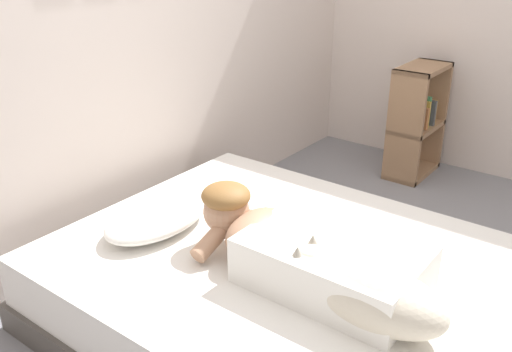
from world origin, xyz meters
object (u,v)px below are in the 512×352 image
cell_phone (404,255)px  bookshelf (417,120)px  bed (300,298)px  person_lying (301,249)px  pillow (157,217)px  dog (368,293)px  coffee_cup (255,212)px

cell_phone → bookshelf: bookshelf is taller
bed → person_lying: size_ratio=2.20×
pillow → dog: dog is taller
bed → pillow: pillow is taller
bed → coffee_cup: bearing=65.6°
bed → person_lying: person_lying is taller
person_lying → cell_phone: bearing=-37.9°
pillow → coffee_cup: pillow is taller
coffee_cup → cell_phone: size_ratio=0.89×
bed → person_lying: 0.30m
coffee_cup → cell_phone: 0.67m
bed → cell_phone: size_ratio=14.47×
bed → bookshelf: (1.87, 0.30, 0.22)m
bed → bookshelf: size_ratio=2.70×
bookshelf → bed: bearing=-170.9°
cell_phone → bed: bearing=131.5°
bed → coffee_cup: coffee_cup is taller
bed → cell_phone: (0.27, -0.31, 0.18)m
pillow → coffee_cup: 0.44m
pillow → cell_phone: 1.05m
person_lying → cell_phone: person_lying is taller
cell_phone → bookshelf: bearing=20.9°
person_lying → coffee_cup: 0.46m
person_lying → bookshelf: size_ratio=1.23×
pillow → dog: (-0.01, -1.01, 0.05)m
person_lying → cell_phone: (0.35, -0.27, -0.10)m
bed → dog: bearing=-115.4°
coffee_cup → cell_phone: coffee_cup is taller
bed → coffee_cup: size_ratio=16.20×
dog → coffee_cup: dog is taller
coffee_cup → cell_phone: (0.11, -0.66, -0.03)m
coffee_cup → cell_phone: bearing=-80.2°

